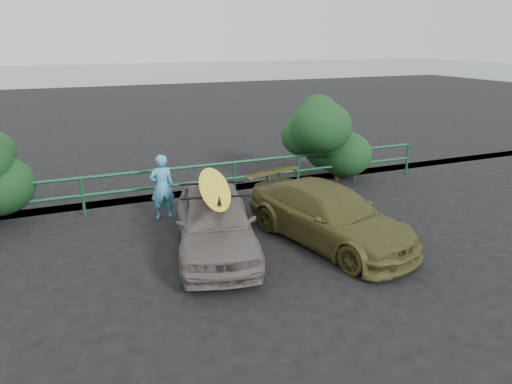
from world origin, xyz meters
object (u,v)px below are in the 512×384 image
guardrail (200,183)px  olive_vehicle (329,215)px  man (162,187)px  surfboard (214,187)px  sedan (215,221)px

guardrail → olive_vehicle: (1.89, -3.60, 0.09)m
man → surfboard: 2.45m
guardrail → man: (-1.17, -0.84, 0.29)m
sedan → man: 2.38m
olive_vehicle → sedan: bearing=154.0°
guardrail → olive_vehicle: bearing=-62.3°
sedan → guardrail: bearing=92.6°
olive_vehicle → man: size_ratio=2.61×
guardrail → sedan: 3.18m
man → surfboard: size_ratio=0.56×
olive_vehicle → surfboard: (-2.43, 0.48, 0.80)m
guardrail → olive_vehicle: size_ratio=3.32×
olive_vehicle → surfboard: bearing=154.0°
sedan → olive_vehicle: bearing=1.4°
guardrail → surfboard: 3.30m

